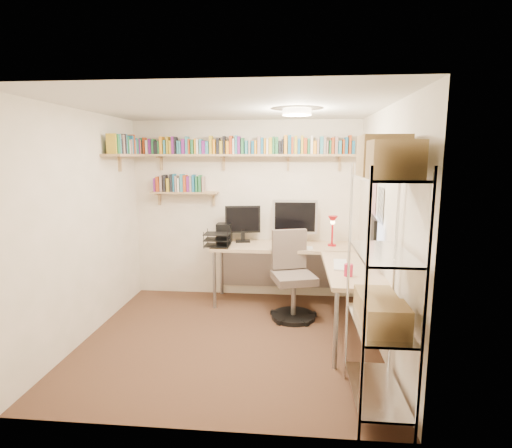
% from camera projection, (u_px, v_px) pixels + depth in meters
% --- Properties ---
extents(ground, '(3.20, 3.20, 0.00)m').
position_uv_depth(ground, '(230.00, 339.00, 4.44)').
color(ground, '#42271C').
rests_on(ground, ground).
extents(room_shell, '(3.24, 3.04, 2.52)m').
position_uv_depth(room_shell, '(229.00, 201.00, 4.18)').
color(room_shell, beige).
rests_on(room_shell, ground).
extents(wall_shelves, '(3.12, 1.09, 0.80)m').
position_uv_depth(wall_shelves, '(213.00, 155.00, 5.40)').
color(wall_shelves, tan).
rests_on(wall_shelves, ground).
extents(corner_desk, '(2.19, 2.09, 1.42)m').
position_uv_depth(corner_desk, '(294.00, 250.00, 5.13)').
color(corner_desk, tan).
rests_on(corner_desk, ground).
extents(office_chair, '(0.60, 0.61, 1.09)m').
position_uv_depth(office_chair, '(292.00, 282.00, 4.99)').
color(office_chair, black).
rests_on(office_chair, ground).
extents(wire_rack, '(0.42, 0.85, 2.17)m').
position_uv_depth(wire_rack, '(384.00, 234.00, 3.01)').
color(wire_rack, silver).
rests_on(wire_rack, ground).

